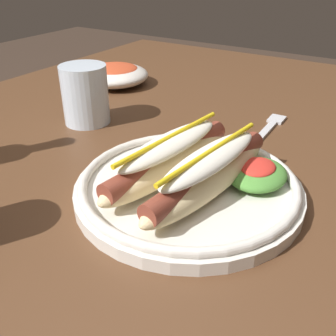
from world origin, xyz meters
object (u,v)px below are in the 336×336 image
side_bowl (115,74)px  hot_dog_plate (192,177)px  water_cup (85,95)px  fork (271,125)px

side_bowl → hot_dog_plate: bearing=-129.8°
water_cup → hot_dog_plate: bearing=-111.8°
hot_dog_plate → fork: size_ratio=2.37×
fork → water_cup: size_ratio=1.18×
fork → water_cup: water_cup is taller
water_cup → side_bowl: bearing=26.0°
hot_dog_plate → side_bowl: (0.31, 0.37, -0.00)m
hot_dog_plate → fork: (0.27, -0.01, -0.02)m
hot_dog_plate → water_cup: 0.30m
hot_dog_plate → water_cup: water_cup is taller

